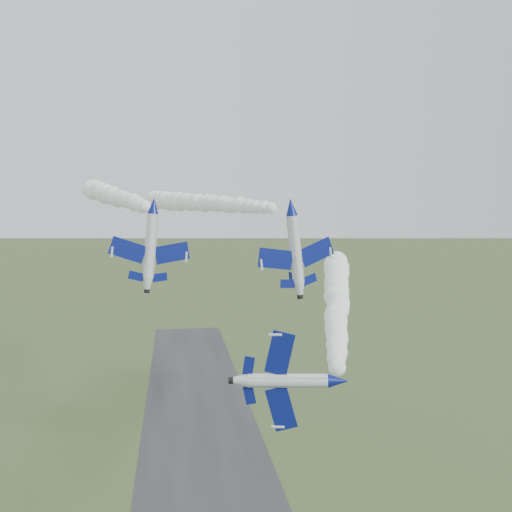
{
  "coord_description": "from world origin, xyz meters",
  "views": [
    {
      "loc": [
        -5.26,
        -59.35,
        44.79
      ],
      "look_at": [
        5.62,
        15.14,
        39.05
      ],
      "focal_mm": 40.0,
      "sensor_mm": 36.0,
      "label": 1
    }
  ],
  "objects": [
    {
      "name": "jet_pair_left",
      "position": [
        -7.77,
        18.9,
        45.76
      ],
      "size": [
        10.99,
        12.89,
        3.26
      ],
      "rotation": [
        0.0,
        0.09,
        0.25
      ],
      "color": "silver"
    },
    {
      "name": "smoke_trail_jet_pair_left",
      "position": [
        -17.12,
        55.65,
        48.13
      ],
      "size": [
        21.45,
        67.69,
        4.48
      ],
      "primitive_type": null,
      "rotation": [
        0.0,
        0.0,
        0.25
      ],
      "color": "white"
    },
    {
      "name": "jet_lead",
      "position": [
        9.88,
        -9.09,
        29.14
      ],
      "size": [
        5.28,
        11.2,
        9.38
      ],
      "rotation": [
        0.0,
        1.54,
        -0.26
      ],
      "color": "silver"
    },
    {
      "name": "runway",
      "position": [
        0.0,
        30.0,
        0.02
      ],
      "size": [
        24.0,
        260.0,
        0.04
      ],
      "primitive_type": "cube",
      "color": "#2C2C2F",
      "rests_on": "ground"
    },
    {
      "name": "jet_pair_right",
      "position": [
        11.31,
        19.5,
        45.63
      ],
      "size": [
        12.18,
        14.25,
        3.66
      ],
      "rotation": [
        0.0,
        -0.12,
        0.29
      ],
      "color": "silver"
    },
    {
      "name": "smoke_trail_jet_pair_right",
      "position": [
        -0.09,
        58.33,
        46.8
      ],
      "size": [
        25.28,
        70.72,
        4.48
      ],
      "primitive_type": null,
      "rotation": [
        0.0,
        0.0,
        0.29
      ],
      "color": "white"
    },
    {
      "name": "smoke_trail_jet_lead",
      "position": [
        20.02,
        26.3,
        31.74
      ],
      "size": [
        22.29,
        67.12,
        4.72
      ],
      "primitive_type": null,
      "rotation": [
        0.0,
        0.0,
        -0.26
      ],
      "color": "white"
    }
  ]
}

